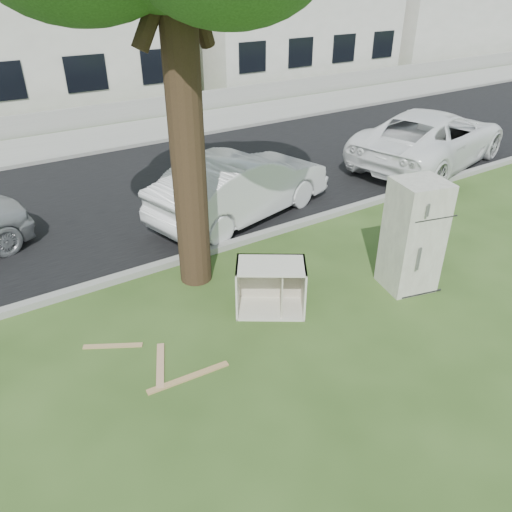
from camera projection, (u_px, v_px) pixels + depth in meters
ground at (273, 323)px, 7.65m from camera, size 120.00×120.00×0.00m
road at (132, 195)px, 12.01m from camera, size 120.00×7.00×0.01m
kerb_near at (200, 256)px, 9.43m from camera, size 120.00×0.18×0.12m
kerb_far at (88, 155)px, 14.60m from camera, size 120.00×0.18×0.12m
sidewalk at (74, 143)px, 15.65m from camera, size 120.00×2.80×0.01m
low_wall at (59, 121)px, 16.65m from camera, size 120.00×0.15×0.70m
townhouse_center at (7, 1)px, 18.54m from camera, size 11.22×8.16×7.44m
townhouse_right at (273, 1)px, 24.35m from camera, size 10.20×8.16×6.84m
fridge at (413, 236)px, 8.11m from camera, size 0.93×0.89×1.90m
cabinet at (271, 287)px, 7.76m from camera, size 1.25×1.14×0.83m
plank_a at (189, 377)px, 6.61m from camera, size 1.15×0.17×0.02m
plank_b at (113, 346)px, 7.17m from camera, size 0.78×0.49×0.02m
plank_c at (160, 365)px, 6.82m from camera, size 0.46×0.86×0.02m
car_center at (242, 186)px, 10.66m from camera, size 4.51×2.49×1.41m
car_right at (431, 138)px, 13.60m from camera, size 5.78×3.67×1.49m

